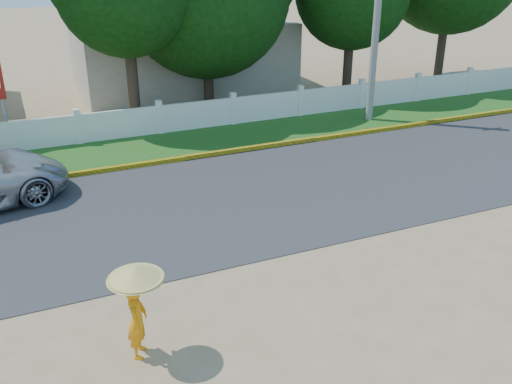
% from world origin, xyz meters
% --- Properties ---
extents(ground, '(120.00, 120.00, 0.00)m').
position_xyz_m(ground, '(0.00, 0.00, 0.00)').
color(ground, '#9E8460').
rests_on(ground, ground).
extents(road, '(60.00, 7.00, 0.02)m').
position_xyz_m(road, '(0.00, 4.50, 0.01)').
color(road, '#38383A').
rests_on(road, ground).
extents(grass_verge, '(60.00, 3.50, 0.03)m').
position_xyz_m(grass_verge, '(0.00, 9.75, 0.01)').
color(grass_verge, '#2D601E').
rests_on(grass_verge, ground).
extents(curb, '(40.00, 0.18, 0.16)m').
position_xyz_m(curb, '(0.00, 8.05, 0.08)').
color(curb, yellow).
rests_on(curb, ground).
extents(fence, '(40.00, 0.10, 1.10)m').
position_xyz_m(fence, '(0.00, 11.20, 0.55)').
color(fence, silver).
rests_on(fence, ground).
extents(building_near, '(10.00, 6.00, 3.20)m').
position_xyz_m(building_near, '(3.00, 18.00, 1.60)').
color(building_near, '#B7AD99').
rests_on(building_near, ground).
extents(utility_pole, '(0.28, 0.28, 8.27)m').
position_xyz_m(utility_pole, '(8.35, 9.58, 4.14)').
color(utility_pole, gray).
rests_on(utility_pole, ground).
extents(monk_with_parasol, '(0.99, 0.99, 1.81)m').
position_xyz_m(monk_with_parasol, '(-3.57, -1.07, 1.18)').
color(monk_with_parasol, orange).
rests_on(monk_with_parasol, ground).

